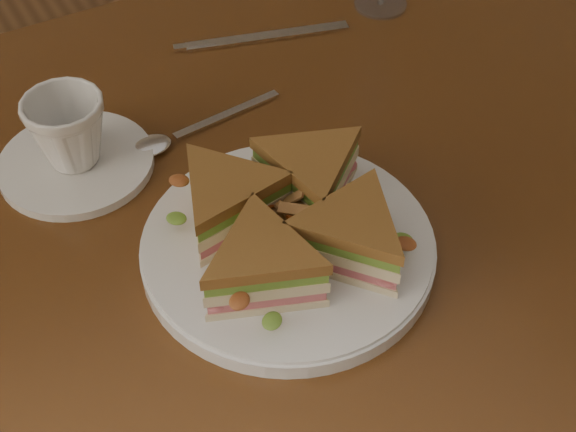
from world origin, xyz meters
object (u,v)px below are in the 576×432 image
at_px(sandwich_wedges, 288,220).
at_px(saucer, 76,163).
at_px(table, 281,250).
at_px(knife, 256,38).
at_px(plate, 288,248).
at_px(spoon, 169,139).
at_px(coffee_cup, 68,131).

xyz_separation_m(sandwich_wedges, saucer, (-0.13, 0.21, -0.04)).
distance_m(table, knife, 0.27).
distance_m(plate, spoon, 0.20).
height_order(knife, coffee_cup, coffee_cup).
distance_m(table, coffee_cup, 0.25).
bearing_deg(coffee_cup, sandwich_wedges, -74.89).
height_order(spoon, coffee_cup, coffee_cup).
relative_size(spoon, coffee_cup, 2.30).
distance_m(plate, knife, 0.34).
bearing_deg(knife, plate, -97.31).
bearing_deg(sandwich_wedges, spoon, 99.41).
bearing_deg(table, knife, 67.57).
bearing_deg(spoon, coffee_cup, 167.76).
relative_size(table, coffee_cup, 15.03).
xyz_separation_m(table, sandwich_wedges, (-0.04, -0.08, 0.14)).
relative_size(saucer, coffee_cup, 1.96).
distance_m(plate, saucer, 0.24).
distance_m(sandwich_wedges, knife, 0.35).
relative_size(sandwich_wedges, spoon, 1.40).
height_order(table, saucer, saucer).
relative_size(table, sandwich_wedges, 4.65).
relative_size(plate, knife, 1.27).
distance_m(table, sandwich_wedges, 0.17).
xyz_separation_m(spoon, saucer, (-0.10, 0.01, 0.00)).
xyz_separation_m(table, plate, (-0.04, -0.08, 0.11)).
distance_m(sandwich_wedges, coffee_cup, 0.24).
xyz_separation_m(knife, coffee_cup, (-0.26, -0.11, 0.05)).
height_order(table, coffee_cup, coffee_cup).
bearing_deg(spoon, table, -63.92).
distance_m(plate, sandwich_wedges, 0.04).
xyz_separation_m(table, spoon, (-0.07, 0.11, 0.10)).
distance_m(table, spoon, 0.17).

